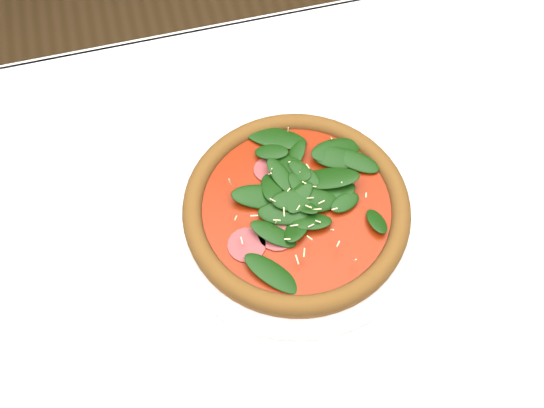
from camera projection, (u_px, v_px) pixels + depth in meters
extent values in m
plane|color=brown|center=(276.00, 385.00, 1.42)|extent=(6.00, 6.00, 0.00)
cube|color=silver|center=(280.00, 255.00, 0.78)|extent=(1.20, 0.80, 0.04)
cylinder|color=#47311C|center=(472.00, 133.00, 1.34)|extent=(0.06, 0.06, 0.71)
cube|color=silver|center=(218.00, 74.00, 1.05)|extent=(1.20, 0.01, 0.22)
cylinder|color=silver|center=(296.00, 213.00, 0.78)|extent=(0.34, 0.34, 0.01)
torus|color=silver|center=(296.00, 212.00, 0.78)|extent=(0.34, 0.34, 0.01)
cylinder|color=#9B5D25|center=(296.00, 209.00, 0.77)|extent=(0.37, 0.37, 0.01)
torus|color=#A66726|center=(296.00, 207.00, 0.77)|extent=(0.37, 0.37, 0.02)
cylinder|color=#9A2505|center=(296.00, 207.00, 0.77)|extent=(0.31, 0.31, 0.00)
cylinder|color=brown|center=(297.00, 205.00, 0.76)|extent=(0.27, 0.27, 0.00)
ellipsoid|color=black|center=(297.00, 201.00, 0.76)|extent=(0.29, 0.29, 0.02)
cylinder|color=beige|center=(297.00, 199.00, 0.75)|extent=(0.27, 0.27, 0.00)
cylinder|color=silver|center=(516.00, 75.00, 0.90)|extent=(0.13, 0.13, 0.01)
torus|color=silver|center=(517.00, 74.00, 0.90)|extent=(0.13, 0.13, 0.01)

